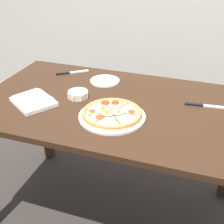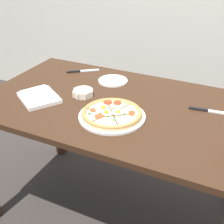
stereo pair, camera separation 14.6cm
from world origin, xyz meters
name	(u,v)px [view 1 (the left image)]	position (x,y,z in m)	size (l,w,h in m)	color
ground_plane	(112,210)	(0.00, 0.00, 0.00)	(12.00, 12.00, 0.00)	#2D2826
dining_table	(113,120)	(0.00, 0.00, 0.67)	(1.40, 0.84, 0.77)	#331E11
pizza	(112,114)	(0.05, -0.14, 0.79)	(0.32, 0.32, 0.05)	white
ramekin_bowl	(78,94)	(-0.19, 0.00, 0.79)	(0.11, 0.11, 0.04)	silver
napkin_folded	(34,101)	(-0.38, -0.14, 0.79)	(0.27, 0.26, 0.04)	white
knife_main	(206,106)	(0.46, 0.12, 0.78)	(0.22, 0.04, 0.01)	silver
knife_spare	(72,72)	(-0.37, 0.30, 0.78)	(0.18, 0.14, 0.01)	silver
side_saucer	(105,81)	(-0.13, 0.24, 0.78)	(0.17, 0.17, 0.01)	white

